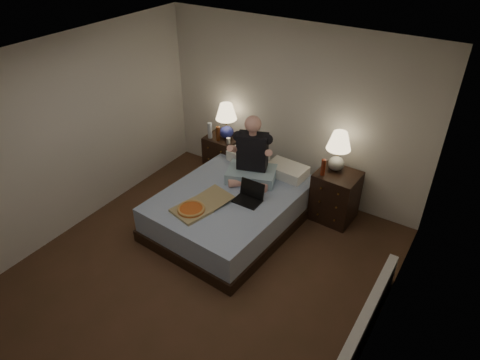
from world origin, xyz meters
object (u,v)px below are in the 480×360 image
Objects in this scene: nightstand_right at (335,196)px; pizza_box at (191,209)px; lamp_left at (226,121)px; person at (252,150)px; nightstand_left at (224,155)px; bed at (231,208)px; radiator at (368,316)px; beer_bottle_left at (218,134)px; laptop at (247,194)px; soda_can at (228,141)px; beer_bottle_right at (323,167)px; lamp_right at (338,151)px; water_bottle at (210,130)px.

pizza_box is at bearing -128.03° from nightstand_right.
lamp_left is 0.60× the size of person.
nightstand_left is at bearing 126.60° from person.
bed is 1.28× the size of radiator.
lamp_left reaches higher than radiator.
beer_bottle_left reaches higher than pizza_box.
nightstand_left is 3.42m from radiator.
laptop is at bearing -7.07° from bed.
soda_can is (-0.62, 0.86, 0.46)m from bed.
pizza_box is (0.44, -1.47, -0.17)m from soda_can.
beer_bottle_right is 0.68× the size of laptop.
laptop is (-0.76, -1.02, -0.37)m from lamp_right.
water_bottle is 3.54m from radiator.
nightstand_right is at bearing 38.31° from beer_bottle_right.
lamp_left is at bearing 131.34° from soda_can.
laptop is 0.74m from pizza_box.
nightstand_right is 0.94× the size of pizza_box.
nightstand_left is 1.19× the size of lamp_right.
water_bottle is at bearing 143.57° from laptop.
person is 0.63m from laptop.
beer_bottle_right is at bearing 129.64° from radiator.
lamp_left reaches higher than bed.
radiator is (1.86, -0.64, -0.43)m from laptop.
person is at bearing -34.62° from nightstand_left.
bed is 1.41m from water_bottle.
nightstand_left is 0.72× the size of person.
lamp_right is (1.80, -0.05, 0.05)m from lamp_left.
nightstand_left is 0.93× the size of nightstand_right.
nightstand_right is 0.52m from beer_bottle_right.
beer_bottle_right is (0.95, 0.75, 0.58)m from bed.
lamp_right reaches higher than pizza_box.
laptop is at bearing -128.62° from nightstand_right.
person reaches higher than lamp_left.
water_bottle is at bearing -176.85° from nightstand_right.
laptop is (-0.83, -0.94, 0.27)m from nightstand_right.
soda_can is at bearing 134.87° from laptop.
lamp_left is at bearing 130.80° from bed.
pizza_box is at bearing 178.06° from radiator.
lamp_left reaches higher than nightstand_right.
person is 0.58× the size of radiator.
bed is at bearing -53.15° from lamp_left.
beer_bottle_left reaches higher than soda_can.
beer_bottle_right is 1.79m from pizza_box.
radiator is (1.02, -1.58, -0.16)m from nightstand_right.
nightstand_left is 2.67× the size of water_bottle.
lamp_left is 1.01m from person.
bed is 0.71m from pizza_box.
beer_bottle_right is 0.14× the size of radiator.
soda_can is 1.58m from beer_bottle_right.
lamp_right reaches higher than laptop.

